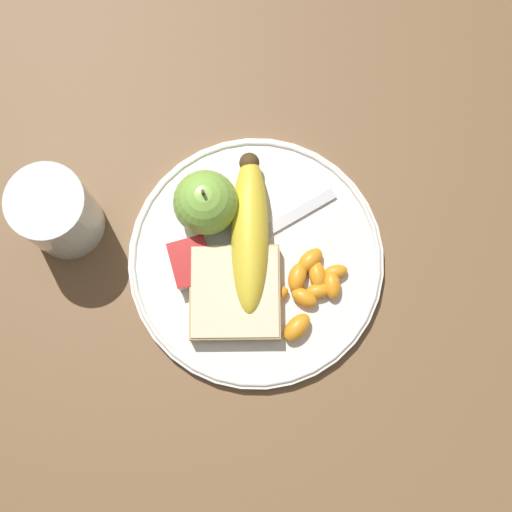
{
  "coord_description": "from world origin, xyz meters",
  "views": [
    {
      "loc": [
        -0.14,
        0.04,
        0.76
      ],
      "look_at": [
        0.0,
        0.0,
        0.03
      ],
      "focal_mm": 50.0,
      "sensor_mm": 36.0,
      "label": 1
    }
  ],
  "objects_px": {
    "juice_glass": "(58,214)",
    "fork": "(250,241)",
    "plate": "(256,260)",
    "bread_slice": "(235,293)",
    "apple": "(206,203)",
    "banana": "(249,232)",
    "jam_packet": "(192,263)"
  },
  "relations": [
    {
      "from": "bread_slice",
      "to": "fork",
      "type": "height_order",
      "value": "bread_slice"
    },
    {
      "from": "jam_packet",
      "to": "banana",
      "type": "bearing_deg",
      "value": -78.02
    },
    {
      "from": "fork",
      "to": "jam_packet",
      "type": "relative_size",
      "value": 3.53
    },
    {
      "from": "juice_glass",
      "to": "fork",
      "type": "relative_size",
      "value": 0.55
    },
    {
      "from": "juice_glass",
      "to": "fork",
      "type": "xyz_separation_m",
      "value": [
        -0.07,
        -0.19,
        -0.03
      ]
    },
    {
      "from": "apple",
      "to": "jam_packet",
      "type": "xyz_separation_m",
      "value": [
        -0.05,
        0.03,
        -0.02
      ]
    },
    {
      "from": "apple",
      "to": "juice_glass",
      "type": "bearing_deg",
      "value": 78.78
    },
    {
      "from": "plate",
      "to": "bread_slice",
      "type": "xyz_separation_m",
      "value": [
        -0.03,
        0.03,
        0.02
      ]
    },
    {
      "from": "fork",
      "to": "bread_slice",
      "type": "bearing_deg",
      "value": 44.23
    },
    {
      "from": "juice_glass",
      "to": "fork",
      "type": "distance_m",
      "value": 0.2
    },
    {
      "from": "plate",
      "to": "apple",
      "type": "height_order",
      "value": "apple"
    },
    {
      "from": "jam_packet",
      "to": "fork",
      "type": "bearing_deg",
      "value": -82.75
    },
    {
      "from": "fork",
      "to": "banana",
      "type": "bearing_deg",
      "value": -108.07
    },
    {
      "from": "fork",
      "to": "jam_packet",
      "type": "xyz_separation_m",
      "value": [
        -0.01,
        0.07,
        0.01
      ]
    },
    {
      "from": "juice_glass",
      "to": "jam_packet",
      "type": "height_order",
      "value": "juice_glass"
    },
    {
      "from": "banana",
      "to": "jam_packet",
      "type": "xyz_separation_m",
      "value": [
        -0.01,
        0.07,
        -0.01
      ]
    },
    {
      "from": "bread_slice",
      "to": "banana",
      "type": "bearing_deg",
      "value": -28.61
    },
    {
      "from": "plate",
      "to": "fork",
      "type": "height_order",
      "value": "fork"
    },
    {
      "from": "plate",
      "to": "banana",
      "type": "relative_size",
      "value": 1.58
    },
    {
      "from": "juice_glass",
      "to": "bread_slice",
      "type": "height_order",
      "value": "juice_glass"
    },
    {
      "from": "juice_glass",
      "to": "bread_slice",
      "type": "distance_m",
      "value": 0.2
    },
    {
      "from": "banana",
      "to": "plate",
      "type": "bearing_deg",
      "value": -179.66
    },
    {
      "from": "juice_glass",
      "to": "jam_packet",
      "type": "distance_m",
      "value": 0.15
    },
    {
      "from": "apple",
      "to": "bread_slice",
      "type": "distance_m",
      "value": 0.1
    },
    {
      "from": "plate",
      "to": "bread_slice",
      "type": "height_order",
      "value": "bread_slice"
    },
    {
      "from": "plate",
      "to": "juice_glass",
      "type": "bearing_deg",
      "value": 62.8
    },
    {
      "from": "apple",
      "to": "banana",
      "type": "bearing_deg",
      "value": -137.52
    },
    {
      "from": "plate",
      "to": "juice_glass",
      "type": "height_order",
      "value": "juice_glass"
    },
    {
      "from": "jam_packet",
      "to": "juice_glass",
      "type": "bearing_deg",
      "value": 55.14
    },
    {
      "from": "banana",
      "to": "jam_packet",
      "type": "relative_size",
      "value": 3.48
    },
    {
      "from": "juice_glass",
      "to": "bread_slice",
      "type": "relative_size",
      "value": 0.82
    },
    {
      "from": "plate",
      "to": "fork",
      "type": "distance_m",
      "value": 0.02
    }
  ]
}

